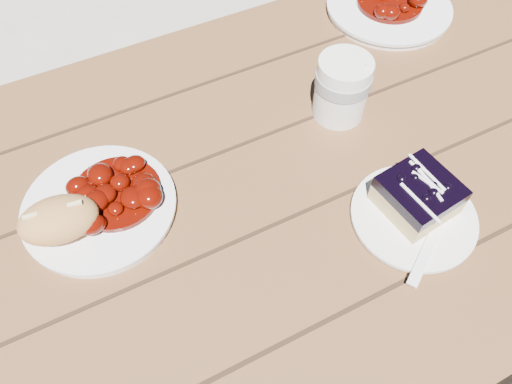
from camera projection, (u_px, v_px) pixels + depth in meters
name	position (u px, v px, depth m)	size (l,w,h in m)	color
ground	(186.00, 375.00, 1.34)	(60.00, 60.00, 0.00)	#AAA69A
picnic_table	(146.00, 283.00, 0.85)	(2.00, 1.55, 0.75)	brown
main_plate	(100.00, 208.00, 0.74)	(0.22, 0.22, 0.02)	white
goulash_stew	(114.00, 187.00, 0.73)	(0.13, 0.13, 0.04)	#510902
bread_roll	(59.00, 220.00, 0.69)	(0.11, 0.07, 0.06)	#BA8347
dessert_plate	(413.00, 217.00, 0.73)	(0.18, 0.18, 0.01)	white
blueberry_cake	(418.00, 195.00, 0.72)	(0.11, 0.11, 0.06)	tan
fork_dessert	(427.00, 250.00, 0.70)	(0.03, 0.16, 0.01)	white
coffee_cup	(342.00, 88.00, 0.82)	(0.09, 0.09, 0.11)	white
second_plate	(388.00, 8.00, 1.02)	(0.25, 0.25, 0.02)	white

